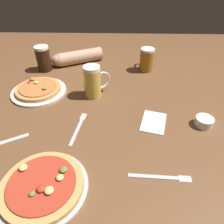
{
  "coord_description": "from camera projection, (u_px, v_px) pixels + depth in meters",
  "views": [
    {
      "loc": [
        0.02,
        -0.76,
        0.62
      ],
      "look_at": [
        0.0,
        0.0,
        0.02
      ],
      "focal_mm": 33.49,
      "sensor_mm": 36.0,
      "label": 1
    }
  ],
  "objects": [
    {
      "name": "beer_mug_dark",
      "position": [
        44.0,
        58.0,
        1.31
      ],
      "size": [
        0.09,
        0.14,
        0.16
      ],
      "color": "black",
      "rests_on": "ground_plane"
    },
    {
      "name": "pizza_plate_near",
      "position": [
        43.0,
        186.0,
        0.67
      ],
      "size": [
        0.29,
        0.29,
        0.05
      ],
      "color": "#B2B2B7",
      "rests_on": "ground_plane"
    },
    {
      "name": "beer_mug_pale",
      "position": [
        147.0,
        60.0,
        1.31
      ],
      "size": [
        0.09,
        0.14,
        0.14
      ],
      "color": "#9E6619",
      "rests_on": "ground_plane"
    },
    {
      "name": "beer_mug_amber",
      "position": [
        93.0,
        82.0,
        1.07
      ],
      "size": [
        0.13,
        0.1,
        0.17
      ],
      "color": "gold",
      "rests_on": "ground_plane"
    },
    {
      "name": "fork_spare",
      "position": [
        78.0,
        127.0,
        0.91
      ],
      "size": [
        0.05,
        0.21,
        0.01
      ],
      "color": "silver",
      "rests_on": "ground_plane"
    },
    {
      "name": "pizza_plate_far",
      "position": [
        39.0,
        90.0,
        1.13
      ],
      "size": [
        0.29,
        0.29,
        0.05
      ],
      "color": "silver",
      "rests_on": "ground_plane"
    },
    {
      "name": "fork_left",
      "position": [
        161.0,
        177.0,
        0.72
      ],
      "size": [
        0.22,
        0.03,
        0.01
      ],
      "color": "silver",
      "rests_on": "ground_plane"
    },
    {
      "name": "knife_right",
      "position": [
        1.0,
        143.0,
        0.84
      ],
      "size": [
        0.19,
        0.12,
        0.01
      ],
      "color": "silver",
      "rests_on": "ground_plane"
    },
    {
      "name": "ramekin_sauce",
      "position": [
        204.0,
        122.0,
        0.92
      ],
      "size": [
        0.08,
        0.08,
        0.04
      ],
      "primitive_type": "cylinder",
      "color": "white",
      "rests_on": "ground_plane"
    },
    {
      "name": "diner_arm",
      "position": [
        76.0,
        57.0,
        1.4
      ],
      "size": [
        0.33,
        0.2,
        0.09
      ],
      "color": "tan",
      "rests_on": "ground_plane"
    },
    {
      "name": "napkin_folded",
      "position": [
        154.0,
        122.0,
        0.94
      ],
      "size": [
        0.14,
        0.17,
        0.01
      ],
      "primitive_type": "cube",
      "rotation": [
        0.0,
        0.0,
        -0.26
      ],
      "color": "white",
      "rests_on": "ground_plane"
    },
    {
      "name": "ground_plane",
      "position": [
        112.0,
        118.0,
        0.99
      ],
      "size": [
        2.4,
        2.4,
        0.03
      ],
      "primitive_type": "cube",
      "color": "brown"
    }
  ]
}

